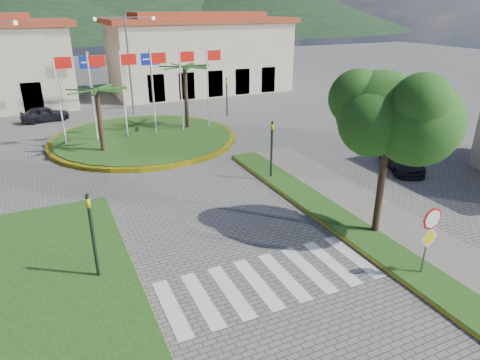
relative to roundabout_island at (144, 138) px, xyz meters
name	(u,v)px	position (x,y,z in m)	size (l,w,h in m)	color
sidewalk_right	(443,267)	(6.00, -20.00, -0.10)	(4.00, 28.00, 0.15)	gray
verge_right	(418,275)	(4.80, -20.00, -0.08)	(1.60, 28.00, 0.18)	#204413
median_left	(59,296)	(-6.50, -16.00, -0.08)	(5.00, 14.00, 0.18)	#204413
crosswalk	(268,280)	(0.00, -18.00, -0.17)	(8.00, 3.00, 0.01)	silver
roundabout_island	(144,138)	(0.00, 0.00, 0.00)	(12.70, 12.70, 6.00)	yellow
stop_sign	(430,231)	(4.90, -20.04, 1.62)	(0.80, 0.11, 2.65)	slate
deciduous_tree	(391,109)	(5.50, -17.00, 5.00)	(3.60, 3.60, 6.80)	black
traffic_light_left	(92,229)	(-5.20, -15.50, 1.77)	(0.15, 0.18, 3.20)	black
traffic_light_right	(272,145)	(4.50, -10.00, 1.77)	(0.15, 0.18, 3.20)	black
traffic_light_far	(227,93)	(8.00, 4.00, 1.77)	(0.18, 0.15, 3.20)	black
direction_sign_west	(91,73)	(-2.00, 8.97, 3.36)	(1.60, 0.14, 5.20)	slate
direction_sign_east	(151,69)	(3.00, 8.97, 3.36)	(1.60, 0.14, 5.20)	slate
street_lamp_centre	(129,60)	(1.00, 8.00, 4.32)	(4.80, 0.16, 8.00)	slate
building_right	(199,54)	(10.00, 16.00, 3.73)	(19.08, 9.54, 8.05)	beige
hill_far_east	(266,4)	(70.00, 113.00, 8.83)	(120.00, 120.00, 18.00)	black
hill_near_back	(9,8)	(-10.00, 108.00, 7.83)	(110.00, 110.00, 16.00)	black
white_van	(38,104)	(-6.39, 12.71, 0.50)	(2.24, 4.85, 1.35)	silver
car_dark_a	(45,114)	(-5.97, 8.51, 0.45)	(1.47, 3.64, 1.24)	black
car_dark_b	(159,91)	(5.00, 14.42, 0.45)	(1.32, 3.79, 1.25)	black
car_side_right	(402,159)	(12.00, -11.75, 0.40)	(1.59, 3.92, 1.14)	black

